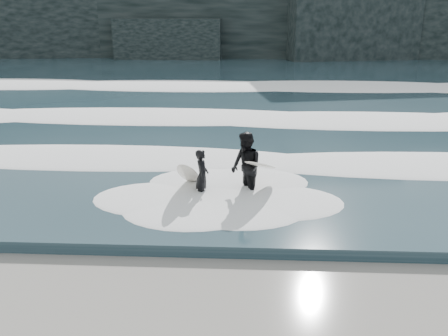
{
  "coord_description": "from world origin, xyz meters",
  "views": [
    {
      "loc": [
        -0.24,
        -6.93,
        5.48
      ],
      "look_at": [
        -0.92,
        6.45,
        1.0
      ],
      "focal_mm": 40.0,
      "sensor_mm": 36.0,
      "label": 1
    }
  ],
  "objects": [
    {
      "name": "headland",
      "position": [
        0.0,
        46.0,
        5.0
      ],
      "size": [
        70.0,
        9.0,
        10.0
      ],
      "primitive_type": "cube",
      "color": "black",
      "rests_on": "ground"
    },
    {
      "name": "foam_far",
      "position": [
        0.0,
        25.0,
        0.45
      ],
      "size": [
        60.0,
        4.8,
        0.3
      ],
      "primitive_type": "ellipsoid",
      "color": "white",
      "rests_on": "sea"
    },
    {
      "name": "sea",
      "position": [
        0.0,
        29.0,
        0.15
      ],
      "size": [
        90.0,
        52.0,
        0.3
      ],
      "primitive_type": "cube",
      "color": "#223840",
      "rests_on": "ground"
    },
    {
      "name": "foam_mid",
      "position": [
        0.0,
        16.0,
        0.42
      ],
      "size": [
        60.0,
        4.0,
        0.24
      ],
      "primitive_type": "ellipsoid",
      "color": "white",
      "rests_on": "sea"
    },
    {
      "name": "foam_near",
      "position": [
        0.0,
        9.0,
        0.4
      ],
      "size": [
        60.0,
        3.2,
        0.2
      ],
      "primitive_type": "ellipsoid",
      "color": "white",
      "rests_on": "sea"
    },
    {
      "name": "surfer_left",
      "position": [
        -1.66,
        6.4,
        0.78
      ],
      "size": [
        0.93,
        1.84,
        1.55
      ],
      "color": "black",
      "rests_on": "ground"
    },
    {
      "name": "surfer_right",
      "position": [
        -0.27,
        6.52,
        1.01
      ],
      "size": [
        1.63,
        1.98,
        2.02
      ],
      "color": "black",
      "rests_on": "ground"
    }
  ]
}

